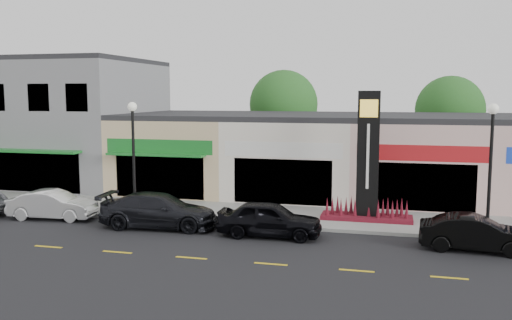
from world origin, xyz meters
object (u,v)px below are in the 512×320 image
object	(u,v)px
pylon_sign	(368,175)
car_dark_sedan	(159,210)
car_white_van	(53,205)
car_black_conv	(476,233)
lamp_east_near	(491,156)
car_black_sedan	(270,219)
lamp_west_near	(133,147)

from	to	relation	value
pylon_sign	car_dark_sedan	world-z (taller)	pylon_sign
pylon_sign	car_white_van	xyz separation A→B (m)	(-14.72, -2.89, -1.58)
car_black_conv	car_dark_sedan	bearing A→B (deg)	91.40
lamp_east_near	car_dark_sedan	distance (m)	14.39
car_black_conv	lamp_east_near	bearing A→B (deg)	-16.89
lamp_east_near	car_dark_sedan	bearing A→B (deg)	-173.91
car_dark_sedan	car_black_sedan	bearing A→B (deg)	-97.73
car_white_van	car_black_conv	size ratio (longest dim) A/B	1.01
car_white_van	lamp_east_near	bearing A→B (deg)	-92.15
lamp_east_near	pylon_sign	world-z (taller)	pylon_sign
lamp_west_near	car_dark_sedan	size ratio (longest dim) A/B	1.02
lamp_east_near	car_white_van	size ratio (longest dim) A/B	1.30
lamp_west_near	car_white_van	world-z (taller)	lamp_west_near
pylon_sign	car_black_sedan	bearing A→B (deg)	-137.82
pylon_sign	car_black_sedan	distance (m)	5.44
lamp_west_near	car_black_conv	xyz separation A→B (m)	(15.27, -1.98, -2.79)
lamp_east_near	car_dark_sedan	world-z (taller)	lamp_east_near
pylon_sign	lamp_west_near	bearing A→B (deg)	-171.23
pylon_sign	car_dark_sedan	distance (m)	9.72
pylon_sign	car_black_conv	distance (m)	5.85
lamp_west_near	car_white_van	bearing A→B (deg)	-162.23
car_black_conv	car_white_van	bearing A→B (deg)	91.08
car_white_van	pylon_sign	bearing A→B (deg)	-84.50
car_black_sedan	car_black_conv	world-z (taller)	car_black_sedan
lamp_east_near	lamp_west_near	bearing A→B (deg)	180.00
car_white_van	car_dark_sedan	distance (m)	5.67
car_black_conv	car_black_sedan	bearing A→B (deg)	92.30
lamp_west_near	pylon_sign	world-z (taller)	pylon_sign
car_white_van	car_dark_sedan	world-z (taller)	car_dark_sedan
car_black_sedan	car_white_van	bearing A→B (deg)	85.52
car_black_sedan	car_dark_sedan	bearing A→B (deg)	85.35
car_dark_sedan	car_black_sedan	world-z (taller)	car_dark_sedan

